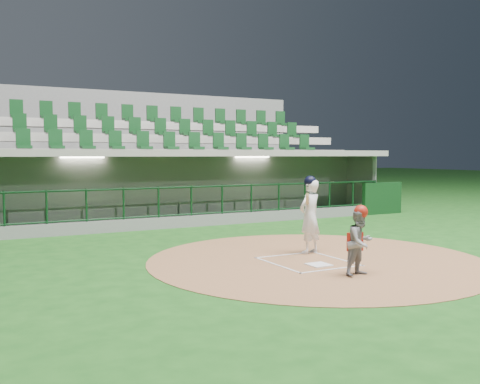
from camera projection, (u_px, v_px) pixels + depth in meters
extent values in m
plane|color=#154614|center=(299.00, 260.00, 11.45)|extent=(120.00, 120.00, 0.00)
cylinder|color=brown|center=(316.00, 260.00, 11.42)|extent=(7.20, 7.20, 0.01)
cube|color=white|center=(319.00, 265.00, 10.83)|extent=(0.43, 0.43, 0.02)
cube|color=silver|center=(277.00, 265.00, 10.84)|extent=(0.05, 1.80, 0.01)
cube|color=silver|center=(336.00, 258.00, 11.54)|extent=(0.05, 1.80, 0.01)
cube|color=white|center=(285.00, 255.00, 11.94)|extent=(1.55, 0.05, 0.01)
cube|color=silver|center=(333.00, 269.00, 10.44)|extent=(1.55, 0.05, 0.01)
cube|color=gray|center=(174.00, 237.00, 18.10)|extent=(15.00, 3.00, 0.10)
cube|color=gray|center=(158.00, 193.00, 19.41)|extent=(15.00, 0.20, 2.70)
cube|color=beige|center=(159.00, 187.00, 19.29)|extent=(13.50, 0.04, 0.90)
cube|color=slate|center=(349.00, 190.00, 21.51)|extent=(0.20, 3.00, 2.70)
cube|color=gray|center=(176.00, 153.00, 17.68)|extent=(15.40, 3.50, 0.20)
cube|color=slate|center=(191.00, 222.00, 16.68)|extent=(15.00, 0.15, 0.40)
cube|color=black|center=(191.00, 172.00, 16.57)|extent=(15.00, 0.01, 0.95)
cube|color=brown|center=(163.00, 226.00, 19.00)|extent=(12.75, 0.40, 0.45)
cube|color=white|center=(82.00, 157.00, 16.51)|extent=(1.30, 0.35, 0.04)
cube|color=white|center=(251.00, 157.00, 19.31)|extent=(1.30, 0.35, 0.04)
cube|color=black|center=(382.00, 198.00, 20.26)|extent=(1.80, 0.18, 1.20)
imported|color=#AD1216|center=(140.00, 207.00, 18.49)|extent=(1.14, 0.56, 1.88)
imported|color=#A91E12|center=(188.00, 207.00, 19.23)|extent=(0.89, 0.60, 1.77)
imported|color=maroon|center=(289.00, 204.00, 21.29)|extent=(1.56, 0.76, 1.61)
cube|color=gray|center=(144.00, 183.00, 20.84)|extent=(17.00, 6.50, 2.50)
cube|color=gray|center=(156.00, 153.00, 19.44)|extent=(16.60, 0.95, 0.30)
cube|color=gray|center=(147.00, 139.00, 20.24)|extent=(16.60, 0.95, 0.30)
cube|color=#A9A298|center=(140.00, 125.00, 21.04)|extent=(16.60, 0.95, 0.30)
cube|color=slate|center=(120.00, 149.00, 23.70)|extent=(17.00, 0.25, 5.05)
imported|color=white|center=(310.00, 216.00, 12.11)|extent=(0.71, 0.57, 1.69)
sphere|color=black|center=(310.00, 182.00, 12.06)|extent=(0.28, 0.28, 0.28)
cylinder|color=#A37F4A|center=(307.00, 200.00, 11.75)|extent=(0.58, 0.79, 0.39)
imported|color=gray|center=(360.00, 242.00, 9.89)|extent=(0.67, 0.57, 1.23)
sphere|color=#A21D11|center=(361.00, 212.00, 9.85)|extent=(0.26, 0.26, 0.26)
cube|color=#AE1D12|center=(355.00, 242.00, 10.03)|extent=(0.32, 0.10, 0.35)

